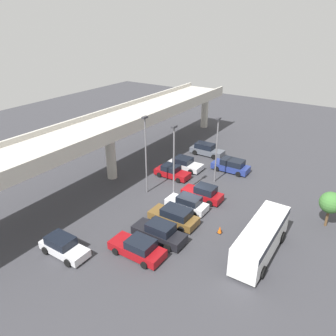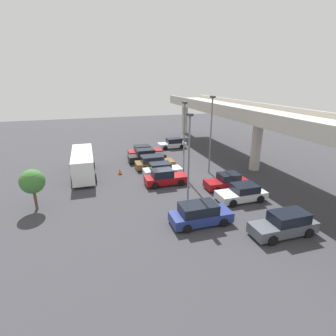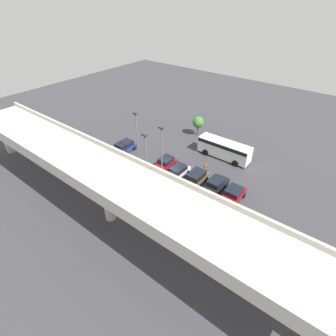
% 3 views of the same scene
% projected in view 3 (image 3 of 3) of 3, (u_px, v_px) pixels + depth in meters
% --- Properties ---
extents(ground_plane, '(102.79, 102.79, 0.00)m').
position_uv_depth(ground_plane, '(168.00, 175.00, 37.28)').
color(ground_plane, '#38383D').
extents(highway_overpass, '(49.14, 6.23, 7.49)m').
position_uv_depth(highway_overpass, '(104.00, 174.00, 26.79)').
color(highway_overpass, '#BCB7AD').
rests_on(highway_overpass, ground_plane).
extents(parked_car_0, '(1.99, 4.39, 1.57)m').
position_uv_depth(parked_car_0, '(238.00, 234.00, 27.44)').
color(parked_car_0, silver).
rests_on(parked_car_0, ground_plane).
extents(parked_car_1, '(2.20, 4.77, 1.58)m').
position_uv_depth(parked_car_1, '(232.00, 196.00, 32.49)').
color(parked_car_1, maroon).
rests_on(parked_car_1, ground_plane).
extents(parked_car_2, '(2.06, 4.88, 1.72)m').
position_uv_depth(parked_car_2, '(215.00, 186.00, 33.99)').
color(parked_car_2, black).
rests_on(parked_car_2, ground_plane).
extents(parked_car_3, '(2.23, 4.73, 1.62)m').
position_uv_depth(parked_car_3, '(195.00, 179.00, 35.30)').
color(parked_car_3, brown).
rests_on(parked_car_3, ground_plane).
extents(parked_car_4, '(1.97, 4.32, 1.52)m').
position_uv_depth(parked_car_4, '(178.00, 172.00, 36.61)').
color(parked_car_4, silver).
rests_on(parked_car_4, ground_plane).
extents(parked_car_5, '(1.98, 4.37, 1.68)m').
position_uv_depth(parked_car_5, '(165.00, 164.00, 38.18)').
color(parked_car_5, maroon).
rests_on(parked_car_5, ground_plane).
extents(parked_car_6, '(1.99, 4.37, 1.53)m').
position_uv_depth(parked_car_6, '(123.00, 176.00, 35.92)').
color(parked_car_6, maroon).
rests_on(parked_car_6, ground_plane).
extents(parked_car_7, '(2.24, 4.42, 1.50)m').
position_uv_depth(parked_car_7, '(110.00, 168.00, 37.44)').
color(parked_car_7, silver).
rests_on(parked_car_7, ground_plane).
extents(parked_car_8, '(2.15, 4.67, 1.65)m').
position_uv_depth(parked_car_8, '(124.00, 147.00, 42.13)').
color(parked_car_8, navy).
rests_on(parked_car_8, ground_plane).
extents(parked_car_9, '(1.98, 4.79, 1.68)m').
position_uv_depth(parked_car_9, '(86.00, 154.00, 40.41)').
color(parked_car_9, '#515660').
rests_on(parked_car_9, ground_plane).
extents(shuttle_bus, '(8.27, 2.55, 2.73)m').
position_uv_depth(shuttle_bus, '(224.00, 148.00, 40.21)').
color(shuttle_bus, white).
rests_on(shuttle_bus, ground_plane).
extents(lamp_post_near_aisle, '(0.70, 0.35, 8.73)m').
position_uv_depth(lamp_post_near_aisle, '(146.00, 162.00, 30.84)').
color(lamp_post_near_aisle, slate).
rests_on(lamp_post_near_aisle, ground_plane).
extents(lamp_post_mid_lot, '(0.70, 0.35, 7.85)m').
position_uv_depth(lamp_post_mid_lot, '(137.00, 134.00, 37.75)').
color(lamp_post_mid_lot, slate).
rests_on(lamp_post_mid_lot, ground_plane).
extents(lamp_post_by_overpass, '(0.70, 0.35, 8.24)m').
position_uv_depth(lamp_post_by_overpass, '(162.00, 151.00, 33.30)').
color(lamp_post_by_overpass, slate).
rests_on(lamp_post_by_overpass, ground_plane).
extents(tree_front_left, '(2.00, 2.00, 3.51)m').
position_uv_depth(tree_front_left, '(198.00, 122.00, 45.94)').
color(tree_front_left, brown).
rests_on(tree_front_left, ground_plane).
extents(traffic_cone, '(0.44, 0.44, 0.70)m').
position_uv_depth(traffic_cone, '(206.00, 165.00, 38.79)').
color(traffic_cone, black).
rests_on(traffic_cone, ground_plane).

